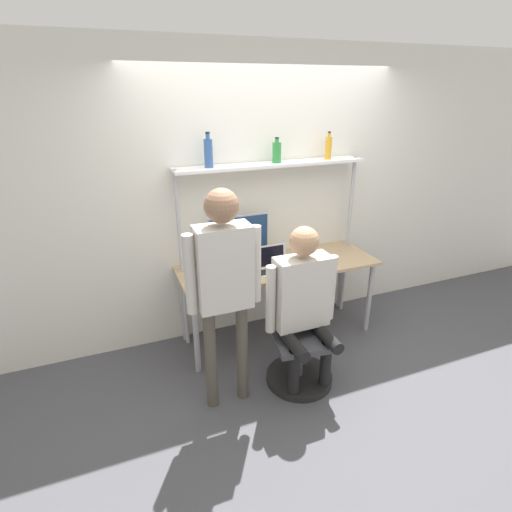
# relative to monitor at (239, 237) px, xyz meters

# --- Properties ---
(ground_plane) EXTENTS (12.00, 12.00, 0.00)m
(ground_plane) POSITION_rel_monitor_xyz_m (0.34, -0.49, -1.05)
(ground_plane) COLOR #4C4C51
(wall_back) EXTENTS (8.00, 0.06, 2.70)m
(wall_back) POSITION_rel_monitor_xyz_m (0.34, 0.20, 0.30)
(wall_back) COLOR silver
(wall_back) RESTS_ON ground_plane
(desk) EXTENTS (1.89, 0.64, 0.78)m
(desk) POSITION_rel_monitor_xyz_m (0.34, -0.15, -0.35)
(desk) COLOR tan
(desk) RESTS_ON ground_plane
(shelf_unit) EXTENTS (1.79, 0.24, 1.69)m
(shelf_unit) POSITION_rel_monitor_xyz_m (0.34, 0.04, 0.39)
(shelf_unit) COLOR white
(shelf_unit) RESTS_ON ground_plane
(monitor) EXTENTS (0.58, 0.19, 0.47)m
(monitor) POSITION_rel_monitor_xyz_m (0.00, 0.00, 0.00)
(monitor) COLOR #B7B7BC
(monitor) RESTS_ON desk
(laptop) EXTENTS (0.34, 0.21, 0.22)m
(laptop) POSITION_rel_monitor_xyz_m (0.22, -0.22, -0.21)
(laptop) COLOR silver
(laptop) RESTS_ON desk
(cell_phone) EXTENTS (0.07, 0.15, 0.01)m
(cell_phone) POSITION_rel_monitor_xyz_m (0.48, -0.23, -0.26)
(cell_phone) COLOR black
(cell_phone) RESTS_ON desk
(office_chair) EXTENTS (0.56, 0.56, 0.91)m
(office_chair) POSITION_rel_monitor_xyz_m (0.24, -0.81, -0.77)
(office_chair) COLOR black
(office_chair) RESTS_ON ground_plane
(person_seated) EXTENTS (0.61, 0.47, 1.38)m
(person_seated) POSITION_rel_monitor_xyz_m (0.23, -0.85, -0.23)
(person_seated) COLOR black
(person_seated) RESTS_ON ground_plane
(person_standing) EXTENTS (0.55, 0.23, 1.72)m
(person_standing) POSITION_rel_monitor_xyz_m (-0.40, -0.85, 0.06)
(person_standing) COLOR #4C473D
(person_standing) RESTS_ON ground_plane
(bottle_green) EXTENTS (0.08, 0.08, 0.22)m
(bottle_green) POSITION_rel_monitor_xyz_m (0.39, 0.04, 0.74)
(bottle_green) COLOR #2D8C3F
(bottle_green) RESTS_ON shelf_unit
(bottle_amber) EXTENTS (0.06, 0.06, 0.25)m
(bottle_amber) POSITION_rel_monitor_xyz_m (0.91, 0.04, 0.75)
(bottle_amber) COLOR gold
(bottle_amber) RESTS_ON shelf_unit
(bottle_blue) EXTENTS (0.07, 0.07, 0.29)m
(bottle_blue) POSITION_rel_monitor_xyz_m (-0.24, 0.04, 0.77)
(bottle_blue) COLOR #335999
(bottle_blue) RESTS_ON shelf_unit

